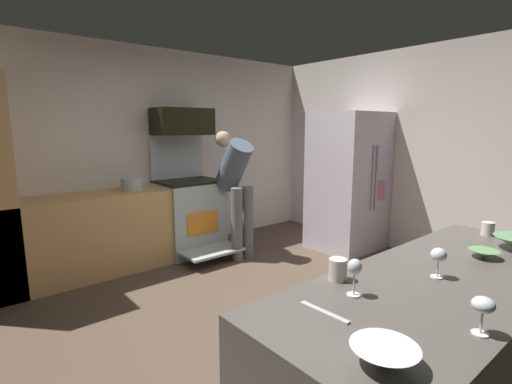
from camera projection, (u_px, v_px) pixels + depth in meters
name	position (u px, v px, depth m)	size (l,w,h in m)	color
ground_plane	(274.00, 315.00, 3.31)	(5.20, 4.80, 0.02)	brown
wall_back	(152.00, 152.00, 4.85)	(5.20, 0.12, 2.60)	silver
wall_right	(425.00, 153.00, 4.68)	(0.12, 4.80, 2.60)	silver
lower_cabinet_run	(94.00, 235.00, 4.15)	(2.40, 0.60, 0.90)	tan
oven_range	(189.00, 214.00, 4.89)	(0.76, 1.04, 1.52)	#B0BCBD
microwave	(183.00, 122.00, 4.76)	(0.74, 0.38, 0.34)	black
refrigerator	(348.00, 181.00, 5.00)	(0.89, 0.80, 1.81)	#C0B5C7
person_cook	(236.00, 184.00, 4.65)	(0.31, 0.61, 1.57)	slate
counter_island	(437.00, 358.00, 1.94)	(2.16, 0.80, 0.90)	#4F4A44
mixing_bowl_large	(484.00, 254.00, 2.12)	(0.16, 0.16, 0.05)	#609459
mixing_bowl_prep	(384.00, 356.00, 1.16)	(0.21, 0.21, 0.07)	white
wine_glass_near	(355.00, 269.00, 1.63)	(0.06, 0.06, 0.17)	silver
wine_glass_mid	(439.00, 256.00, 1.83)	(0.08, 0.08, 0.15)	silver
wine_glass_far	(483.00, 307.00, 1.32)	(0.08, 0.08, 0.14)	silver
mug_coffee	(488.00, 229.00, 2.56)	(0.08, 0.08, 0.09)	silver
mug_tea	(338.00, 269.00, 1.81)	(0.09, 0.09, 0.11)	silver
knife_chef	(324.00, 312.00, 1.49)	(0.23, 0.02, 0.01)	#B7BABF
stock_pot	(132.00, 184.00, 4.35)	(0.24, 0.24, 0.14)	#AFBEC4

